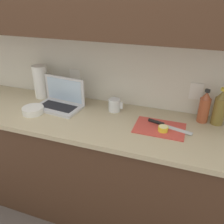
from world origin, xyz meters
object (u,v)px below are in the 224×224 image
(cutting_board, at_px, (160,128))
(bowl_white, at_px, (33,110))
(paper_towel_roll, at_px, (41,82))
(knife, at_px, (162,124))
(bottle_green_soda, at_px, (204,107))
(bottle_oil_tall, at_px, (220,108))
(laptop, at_px, (61,100))
(lemon_half_cut, at_px, (163,129))
(measuring_cup, at_px, (115,105))

(cutting_board, xyz_separation_m, bowl_white, (-0.92, -0.09, 0.02))
(bowl_white, height_order, paper_towel_roll, paper_towel_roll)
(knife, relative_size, bottle_green_soda, 1.26)
(cutting_board, height_order, bottle_oil_tall, bottle_oil_tall)
(laptop, bearing_deg, lemon_half_cut, -1.52)
(paper_towel_roll, bearing_deg, lemon_half_cut, -12.16)
(bowl_white, bearing_deg, knife, 7.57)
(bottle_oil_tall, relative_size, measuring_cup, 2.37)
(knife, bearing_deg, bowl_white, -157.91)
(bottle_oil_tall, bearing_deg, measuring_cup, -176.15)
(cutting_board, height_order, paper_towel_roll, paper_towel_roll)
(laptop, distance_m, measuring_cup, 0.42)
(laptop, relative_size, bowl_white, 2.36)
(knife, bearing_deg, bottle_green_soda, 47.05)
(bottle_green_soda, xyz_separation_m, measuring_cup, (-0.63, -0.05, -0.06))
(measuring_cup, bearing_deg, laptop, -169.84)
(measuring_cup, relative_size, paper_towel_roll, 0.40)
(bowl_white, bearing_deg, laptop, 48.67)
(bottle_green_soda, height_order, bottle_oil_tall, bottle_oil_tall)
(knife, height_order, bowl_white, bowl_white)
(measuring_cup, bearing_deg, knife, -16.65)
(lemon_half_cut, relative_size, bottle_green_soda, 0.27)
(measuring_cup, bearing_deg, paper_towel_roll, 176.15)
(knife, bearing_deg, lemon_half_cut, -61.86)
(cutting_board, distance_m, measuring_cup, 0.40)
(lemon_half_cut, xyz_separation_m, bottle_oil_tall, (0.33, 0.23, 0.09))
(bottle_green_soda, bearing_deg, laptop, -173.27)
(laptop, height_order, knife, laptop)
(bottle_oil_tall, distance_m, paper_towel_roll, 1.38)
(bowl_white, bearing_deg, paper_towel_roll, 110.62)
(bottle_green_soda, relative_size, measuring_cup, 2.16)
(knife, distance_m, bottle_green_soda, 0.31)
(laptop, relative_size, knife, 1.24)
(bottle_green_soda, bearing_deg, bottle_oil_tall, 0.00)
(laptop, relative_size, cutting_board, 1.13)
(bowl_white, xyz_separation_m, paper_towel_roll, (-0.11, 0.28, 0.11))
(cutting_board, height_order, bowl_white, bowl_white)
(knife, bearing_deg, paper_towel_roll, -174.06)
(bottle_oil_tall, bearing_deg, bottle_green_soda, 180.00)
(knife, relative_size, bowl_white, 1.91)
(bottle_green_soda, distance_m, paper_towel_roll, 1.29)
(bottle_oil_tall, distance_m, bowl_white, 1.31)
(cutting_board, relative_size, knife, 1.09)
(bowl_white, bearing_deg, bottle_oil_tall, 12.55)
(bottle_oil_tall, xyz_separation_m, paper_towel_roll, (-1.38, -0.00, 0.02))
(lemon_half_cut, height_order, bottle_green_soda, bottle_green_soda)
(laptop, distance_m, knife, 0.79)
(lemon_half_cut, relative_size, measuring_cup, 0.58)
(lemon_half_cut, bearing_deg, measuring_cup, 154.99)
(knife, height_order, bottle_oil_tall, bottle_oil_tall)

